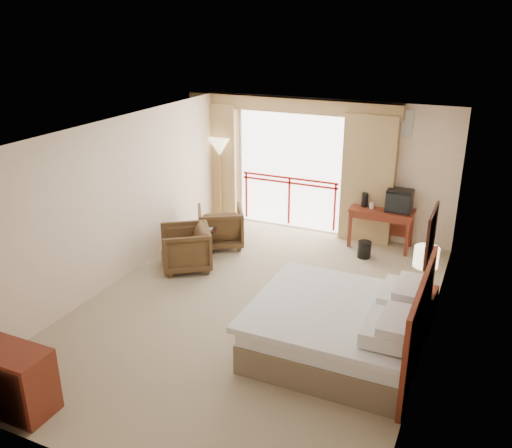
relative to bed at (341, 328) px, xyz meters
The scene contains 29 objects.
floor 1.66m from the bed, 158.15° to the left, with size 7.00×7.00×0.00m, color gray.
ceiling 2.83m from the bed, 158.15° to the left, with size 7.00×7.00×0.00m, color white.
wall_back 4.47m from the bed, 110.05° to the left, with size 5.00×5.00×0.00m, color beige.
wall_front 3.41m from the bed, 117.29° to the right, with size 5.00×5.00×0.00m, color beige.
wall_left 4.16m from the bed, behind, with size 7.00×7.00×0.00m, color beige.
wall_right 1.52m from the bed, 30.87° to the left, with size 7.00×7.00×0.00m, color beige.
balcony_door 4.75m from the bed, 119.37° to the left, with size 2.40×2.40×0.00m, color white.
balcony_railing 4.68m from the bed, 119.49° to the left, with size 2.09×0.03×1.02m.
curtain_left 5.65m from the bed, 134.97° to the left, with size 1.00×0.26×2.50m, color #98784F.
curtain_right 4.10m from the bed, 99.29° to the left, with size 1.00×0.26×2.50m, color #98784F.
valance 5.08m from the bed, 119.98° to the left, with size 4.40×0.22×0.28m, color #98784F.
hvac_vent 4.53m from the bed, 92.76° to the left, with size 0.50×0.04×0.50m, color silver.
bed is the anchor object (origin of this frame).
headboard 1.00m from the bed, ahead, with size 0.06×2.10×1.30m, color #581B11.
framed_art 1.77m from the bed, ahead, with size 0.04×0.72×0.60m.
nightstand 1.41m from the bed, 53.35° to the left, with size 0.40×0.48×0.57m, color #581B11.
table_lamp 1.60m from the bed, 54.53° to the left, with size 0.34×0.34×0.61m.
phone 1.28m from the bed, 51.11° to the left, with size 0.19×0.15×0.09m, color black.
desk 3.81m from the bed, 94.39° to the left, with size 1.18×0.57×0.77m.
tv 3.79m from the bed, 89.87° to the left, with size 0.46×0.37×0.42m.
coffee_maker 3.84m from the bed, 99.72° to the left, with size 0.12×0.12×0.27m, color black.
cup 3.75m from the bed, 97.57° to the left, with size 0.08×0.08×0.11m, color white.
wastebasket 3.16m from the bed, 98.03° to the left, with size 0.25×0.25×0.31m, color black.
armchair_far 4.02m from the bed, 140.95° to the left, with size 0.83×0.86×0.78m, color #422D1A.
armchair_near 3.49m from the bed, 156.73° to the left, with size 0.82×0.85×0.77m, color #422D1A.
side_table 3.80m from the bed, 147.48° to the left, with size 0.47×0.47×0.52m.
book 3.80m from the bed, 147.48° to the left, with size 0.18×0.25×0.02m, color white.
floor_lamp 5.45m from the bed, 134.96° to the left, with size 0.46×0.46×1.81m.
dresser 4.07m from the bed, 140.55° to the right, with size 1.16×0.49×0.78m.
Camera 1 is at (3.01, -6.61, 4.18)m, focal length 38.00 mm.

